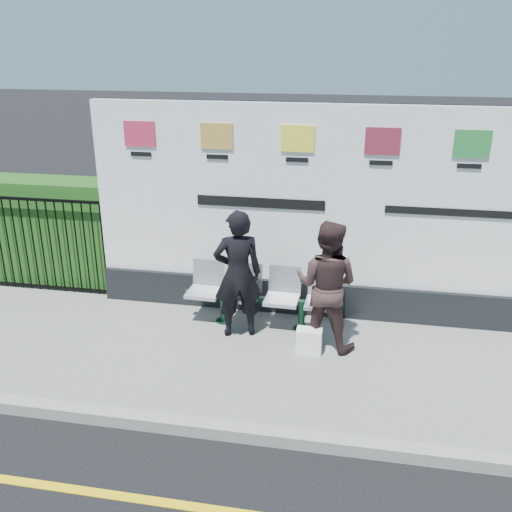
{
  "coord_description": "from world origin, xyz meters",
  "views": [
    {
      "loc": [
        0.24,
        -3.77,
        3.92
      ],
      "look_at": [
        -1.03,
        3.05,
        1.25
      ],
      "focal_mm": 40.0,
      "sensor_mm": 36.0,
      "label": 1
    }
  ],
  "objects_px": {
    "billboard": "(375,231)",
    "woman_left": "(238,274)",
    "bench": "(262,311)",
    "woman_right": "(327,285)"
  },
  "relations": [
    {
      "from": "woman_left",
      "to": "woman_right",
      "type": "xyz_separation_m",
      "value": [
        1.17,
        -0.09,
        -0.02
      ]
    },
    {
      "from": "billboard",
      "to": "woman_left",
      "type": "relative_size",
      "value": 4.55
    },
    {
      "from": "bench",
      "to": "woman_left",
      "type": "bearing_deg",
      "value": -131.98
    },
    {
      "from": "billboard",
      "to": "woman_left",
      "type": "distance_m",
      "value": 2.0
    },
    {
      "from": "billboard",
      "to": "bench",
      "type": "height_order",
      "value": "billboard"
    },
    {
      "from": "woman_left",
      "to": "woman_right",
      "type": "height_order",
      "value": "woman_left"
    },
    {
      "from": "bench",
      "to": "woman_right",
      "type": "height_order",
      "value": "woman_right"
    },
    {
      "from": "billboard",
      "to": "woman_left",
      "type": "xyz_separation_m",
      "value": [
        -1.76,
        -0.86,
        -0.42
      ]
    },
    {
      "from": "bench",
      "to": "woman_left",
      "type": "distance_m",
      "value": 0.76
    },
    {
      "from": "bench",
      "to": "woman_right",
      "type": "bearing_deg",
      "value": -21.24
    }
  ]
}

